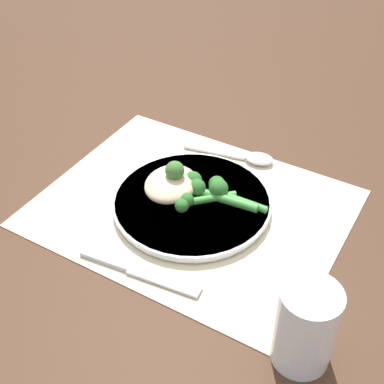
{
  "coord_description": "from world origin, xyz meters",
  "views": [
    {
      "loc": [
        -0.31,
        0.52,
        0.54
      ],
      "look_at": [
        0.0,
        0.0,
        0.03
      ],
      "focal_mm": 50.0,
      "sensor_mm": 36.0,
      "label": 1
    }
  ],
  "objects_px": {
    "chicken_fillet": "(172,182)",
    "broccoli_stalk_rear": "(223,190)",
    "plate": "(192,203)",
    "broccoli_stalk_left": "(202,188)",
    "water_glass": "(305,327)",
    "knife": "(137,270)",
    "broccoli_stalk_front": "(188,199)",
    "spoon": "(250,157)"
  },
  "relations": [
    {
      "from": "chicken_fillet",
      "to": "broccoli_stalk_rear",
      "type": "height_order",
      "value": "chicken_fillet"
    },
    {
      "from": "plate",
      "to": "broccoli_stalk_rear",
      "type": "distance_m",
      "value": 0.05
    },
    {
      "from": "broccoli_stalk_left",
      "to": "water_glass",
      "type": "distance_m",
      "value": 0.29
    },
    {
      "from": "knife",
      "to": "water_glass",
      "type": "distance_m",
      "value": 0.24
    },
    {
      "from": "chicken_fillet",
      "to": "water_glass",
      "type": "bearing_deg",
      "value": 149.33
    },
    {
      "from": "chicken_fillet",
      "to": "knife",
      "type": "distance_m",
      "value": 0.16
    },
    {
      "from": "chicken_fillet",
      "to": "broccoli_stalk_front",
      "type": "relative_size",
      "value": 1.16
    },
    {
      "from": "plate",
      "to": "water_glass",
      "type": "bearing_deg",
      "value": 146.25
    },
    {
      "from": "broccoli_stalk_front",
      "to": "water_glass",
      "type": "height_order",
      "value": "water_glass"
    },
    {
      "from": "chicken_fillet",
      "to": "water_glass",
      "type": "height_order",
      "value": "water_glass"
    },
    {
      "from": "broccoli_stalk_left",
      "to": "knife",
      "type": "height_order",
      "value": "broccoli_stalk_left"
    },
    {
      "from": "spoon",
      "to": "water_glass",
      "type": "relative_size",
      "value": 1.44
    },
    {
      "from": "broccoli_stalk_rear",
      "to": "spoon",
      "type": "distance_m",
      "value": 0.12
    },
    {
      "from": "broccoli_stalk_front",
      "to": "chicken_fillet",
      "type": "bearing_deg",
      "value": 21.31
    },
    {
      "from": "plate",
      "to": "broccoli_stalk_rear",
      "type": "height_order",
      "value": "broccoli_stalk_rear"
    },
    {
      "from": "broccoli_stalk_left",
      "to": "water_glass",
      "type": "height_order",
      "value": "water_glass"
    },
    {
      "from": "plate",
      "to": "broccoli_stalk_front",
      "type": "relative_size",
      "value": 2.84
    },
    {
      "from": "broccoli_stalk_rear",
      "to": "plate",
      "type": "bearing_deg",
      "value": 130.43
    },
    {
      "from": "chicken_fillet",
      "to": "broccoli_stalk_rear",
      "type": "relative_size",
      "value": 0.98
    },
    {
      "from": "chicken_fillet",
      "to": "spoon",
      "type": "bearing_deg",
      "value": -111.97
    },
    {
      "from": "water_glass",
      "to": "spoon",
      "type": "bearing_deg",
      "value": -55.56
    },
    {
      "from": "plate",
      "to": "broccoli_stalk_left",
      "type": "xyz_separation_m",
      "value": [
        -0.01,
        -0.02,
        0.02
      ]
    },
    {
      "from": "broccoli_stalk_left",
      "to": "knife",
      "type": "xyz_separation_m",
      "value": [
        0.0,
        0.17,
        -0.02
      ]
    },
    {
      "from": "knife",
      "to": "chicken_fillet",
      "type": "bearing_deg",
      "value": -171.68
    },
    {
      "from": "broccoli_stalk_rear",
      "to": "broccoli_stalk_front",
      "type": "bearing_deg",
      "value": 141.0
    },
    {
      "from": "water_glass",
      "to": "broccoli_stalk_rear",
      "type": "bearing_deg",
      "value": -43.18
    },
    {
      "from": "spoon",
      "to": "water_glass",
      "type": "height_order",
      "value": "water_glass"
    },
    {
      "from": "broccoli_stalk_rear",
      "to": "knife",
      "type": "bearing_deg",
      "value": 169.01
    },
    {
      "from": "broccoli_stalk_rear",
      "to": "water_glass",
      "type": "distance_m",
      "value": 0.28
    },
    {
      "from": "broccoli_stalk_rear",
      "to": "water_glass",
      "type": "height_order",
      "value": "water_glass"
    },
    {
      "from": "broccoli_stalk_rear",
      "to": "knife",
      "type": "relative_size",
      "value": 0.56
    },
    {
      "from": "chicken_fillet",
      "to": "spoon",
      "type": "xyz_separation_m",
      "value": [
        -0.06,
        -0.15,
        -0.02
      ]
    },
    {
      "from": "chicken_fillet",
      "to": "broccoli_stalk_left",
      "type": "bearing_deg",
      "value": -160.98
    },
    {
      "from": "broccoli_stalk_left",
      "to": "broccoli_stalk_rear",
      "type": "xyz_separation_m",
      "value": [
        -0.03,
        -0.01,
        0.0
      ]
    },
    {
      "from": "broccoli_stalk_left",
      "to": "knife",
      "type": "relative_size",
      "value": 0.7
    },
    {
      "from": "broccoli_stalk_front",
      "to": "knife",
      "type": "distance_m",
      "value": 0.14
    },
    {
      "from": "plate",
      "to": "broccoli_stalk_front",
      "type": "bearing_deg",
      "value": 93.85
    },
    {
      "from": "plate",
      "to": "broccoli_stalk_rear",
      "type": "xyz_separation_m",
      "value": [
        -0.04,
        -0.03,
        0.02
      ]
    },
    {
      "from": "broccoli_stalk_front",
      "to": "broccoli_stalk_rear",
      "type": "bearing_deg",
      "value": -82.69
    },
    {
      "from": "broccoli_stalk_left",
      "to": "water_glass",
      "type": "bearing_deg",
      "value": -133.11
    },
    {
      "from": "chicken_fillet",
      "to": "knife",
      "type": "xyz_separation_m",
      "value": [
        -0.04,
        0.15,
        -0.03
      ]
    },
    {
      "from": "broccoli_stalk_front",
      "to": "water_glass",
      "type": "relative_size",
      "value": 0.76
    }
  ]
}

